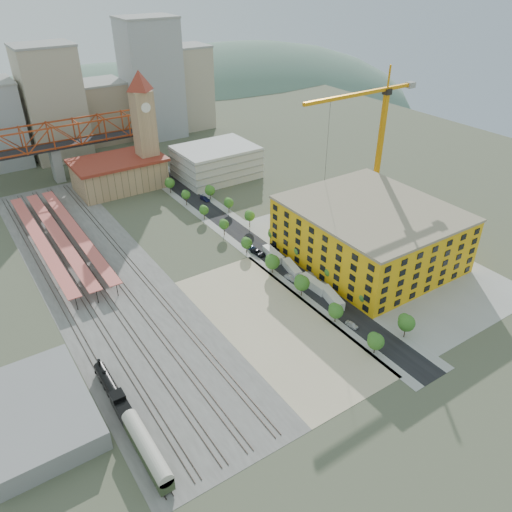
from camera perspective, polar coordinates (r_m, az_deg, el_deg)
ground at (r=161.64m, az=-3.23°, el=-1.44°), size 400.00×400.00×0.00m
ballast_strip at (r=164.25m, az=-17.29°, el=-2.38°), size 36.00×165.00×0.06m
dirt_lot at (r=138.38m, az=2.10°, el=-7.79°), size 28.00×67.00×0.06m
street_asphalt at (r=179.77m, az=-1.32°, el=2.25°), size 12.00×170.00×0.06m
sidewalk_west at (r=177.28m, az=-2.82°, el=1.76°), size 3.00×170.00×0.04m
sidewalk_east at (r=182.40m, az=0.14°, el=2.71°), size 3.00×170.00×0.04m
construction_pad at (r=172.99m, az=13.17°, el=0.10°), size 50.00×90.00×0.06m
rail_tracks at (r=163.85m, az=-17.89°, el=-2.53°), size 26.56×160.00×0.18m
platform_canopies at (r=185.01m, az=-21.65°, el=2.16°), size 16.00×80.00×4.12m
station_hall at (r=224.62m, az=-15.37°, el=9.11°), size 38.00×24.00×13.10m
clock_tower at (r=220.00m, az=-12.74°, el=15.09°), size 12.00×12.00×52.00m
parking_garage at (r=229.29m, az=-4.58°, el=10.67°), size 34.00×26.00×14.00m
truss_bridge at (r=237.20m, az=-22.35°, el=12.21°), size 94.00×9.60×25.60m
construction_building at (r=166.47m, az=12.83°, el=2.56°), size 44.60×50.60×18.80m
warehouse at (r=122.15m, az=-23.81°, el=-16.07°), size 22.00×32.00×5.00m
street_trees at (r=172.51m, az=0.47°, el=0.90°), size 15.40×124.40×8.00m
skyline at (r=278.60m, az=-17.84°, el=16.46°), size 133.00×46.00×60.00m
distant_hills at (r=428.39m, az=-15.79°, el=7.11°), size 647.00×264.00×227.00m
locomotive at (r=121.62m, az=-16.01°, el=-14.69°), size 2.90×22.40×5.60m
coach at (r=107.98m, az=-12.33°, el=-20.85°), size 3.21×18.66×5.86m
tower_crane at (r=190.10m, az=13.54°, el=14.12°), size 51.41×2.76×54.87m
site_trailer_a at (r=147.28m, az=8.71°, el=-4.77°), size 4.94×10.66×2.82m
site_trailer_b at (r=152.44m, az=6.58°, el=-3.21°), size 3.18×10.41×2.82m
site_trailer_c at (r=159.35m, az=4.13°, el=-1.43°), size 4.49×9.98×2.65m
site_trailer_d at (r=166.34m, az=1.98°, el=0.18°), size 3.42×10.18×2.74m
car_0 at (r=139.56m, az=10.90°, el=-7.73°), size 2.01×3.98×1.30m
car_1 at (r=155.94m, az=3.99°, el=-2.51°), size 2.17×4.46×1.41m
car_2 at (r=168.41m, az=0.23°, el=0.39°), size 3.24×5.85×1.55m
car_3 at (r=170.95m, az=-0.42°, el=0.88°), size 2.33×5.16×1.47m
car_4 at (r=153.29m, az=7.89°, el=-3.38°), size 2.13×4.79×1.60m
car_5 at (r=157.55m, az=6.28°, el=-2.25°), size 1.49×4.21×1.39m
car_6 at (r=171.09m, az=1.97°, el=0.91°), size 3.04×5.88×1.58m
car_7 at (r=207.95m, az=-5.85°, el=6.52°), size 2.64×5.42×1.52m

